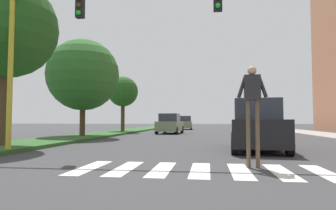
% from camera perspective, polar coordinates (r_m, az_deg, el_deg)
% --- Properties ---
extents(ground_plane, '(140.00, 140.00, 0.00)m').
position_cam_1_polar(ground_plane, '(28.31, 7.43, -5.32)').
color(ground_plane, '#38383A').
extents(crosswalk, '(5.85, 2.20, 0.01)m').
position_cam_1_polar(crosswalk, '(6.99, 6.30, -12.46)').
color(crosswalk, silver).
rests_on(crosswalk, ground_plane).
extents(median_strip, '(3.17, 64.00, 0.15)m').
position_cam_1_polar(median_strip, '(27.57, -9.64, -5.21)').
color(median_strip, '#2D5B28').
rests_on(median_strip, ground_plane).
extents(tree_mid, '(4.21, 4.21, 6.99)m').
position_cam_1_polar(tree_mid, '(14.31, -29.06, 13.03)').
color(tree_mid, '#4C3823').
rests_on(tree_mid, median_strip).
extents(tree_far, '(4.80, 4.80, 6.46)m').
position_cam_1_polar(tree_far, '(20.60, -16.19, 5.63)').
color(tree_far, '#4C3823').
rests_on(tree_far, median_strip).
extents(tree_distant, '(2.88, 2.88, 5.21)m').
position_cam_1_polar(tree_distant, '(28.36, -8.76, 2.54)').
color(tree_distant, '#4C3823').
rests_on(tree_distant, median_strip).
extents(sidewalk_right, '(3.00, 64.00, 0.15)m').
position_cam_1_polar(sidewalk_right, '(27.67, 25.94, -4.94)').
color(sidewalk_right, '#9E9991').
rests_on(sidewalk_right, ground_plane).
extents(traffic_light_gantry, '(8.66, 0.30, 6.00)m').
position_cam_1_polar(traffic_light_gantry, '(10.91, -17.02, 14.16)').
color(traffic_light_gantry, gold).
rests_on(traffic_light_gantry, median_strip).
extents(pedestrian_performer, '(0.75, 0.24, 2.49)m').
position_cam_1_polar(pedestrian_performer, '(7.49, 16.10, 1.00)').
color(pedestrian_performer, brown).
rests_on(pedestrian_performer, ground_plane).
extents(suv_crossing, '(2.29, 4.73, 1.97)m').
position_cam_1_polar(suv_crossing, '(12.08, 16.83, -3.94)').
color(suv_crossing, black).
rests_on(suv_crossing, ground_plane).
extents(sedan_midblock, '(2.10, 4.32, 1.75)m').
position_cam_1_polar(sedan_midblock, '(25.91, 0.38, -3.78)').
color(sedan_midblock, gray).
rests_on(sedan_midblock, ground_plane).
extents(sedan_distant, '(2.03, 4.40, 1.72)m').
position_cam_1_polar(sedan_distant, '(37.77, 3.31, -3.55)').
color(sedan_distant, gray).
rests_on(sedan_distant, ground_plane).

